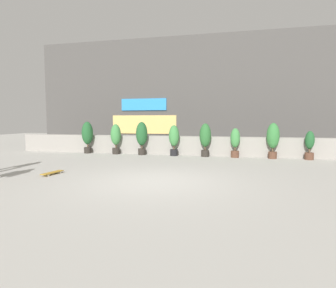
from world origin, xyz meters
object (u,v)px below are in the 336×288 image
Objects in this scene: potted_plant_1 at (116,137)px; potted_plant_3 at (174,138)px; potted_plant_6 at (273,138)px; potted_plant_0 at (87,135)px; skateboard_near_camera at (52,173)px; potted_plant_5 at (235,141)px; potted_plant_2 at (142,136)px; potted_plant_7 at (310,144)px; potted_plant_4 at (205,137)px.

potted_plant_3 is at bearing 0.00° from potted_plant_1.
potted_plant_3 is 4.38m from potted_plant_6.
potted_plant_6 is at bearing -0.00° from potted_plant_0.
potted_plant_0 is 1.94× the size of skateboard_near_camera.
skateboard_near_camera is (-5.47, -5.35, -0.67)m from potted_plant_5.
potted_plant_2 is 1.20× the size of potted_plant_5.
potted_plant_7 reaches higher than skateboard_near_camera.
potted_plant_3 is (2.92, 0.00, -0.03)m from potted_plant_1.
potted_plant_3 reaches higher than potted_plant_7.
potted_plant_2 reaches higher than potted_plant_7.
potted_plant_0 is 10.30m from potted_plant_7.
potted_plant_0 is at bearing 180.00° from potted_plant_7.
skateboard_near_camera is at bearing -71.62° from potted_plant_0.
potted_plant_2 is at bearing -180.00° from potted_plant_5.
potted_plant_1 reaches higher than skateboard_near_camera.
potted_plant_1 reaches higher than potted_plant_3.
potted_plant_4 is at bearing -180.00° from potted_plant_5.
potted_plant_3 is 6.04m from skateboard_near_camera.
potted_plant_2 is 1.04× the size of potted_plant_4.
potted_plant_6 is at bearing -180.00° from potted_plant_7.
potted_plant_0 reaches higher than potted_plant_4.
potted_plant_3 is 5.84m from potted_plant_7.
potted_plant_1 reaches higher than potted_plant_5.
potted_plant_4 is 1.25× the size of potted_plant_7.
potted_plant_5 is at bearing 0.00° from potted_plant_4.
potted_plant_5 is 1.60m from potted_plant_6.
potted_plant_5 is 7.68m from skateboard_near_camera.
potted_plant_6 reaches higher than potted_plant_7.
potted_plant_4 is (1.46, 0.00, 0.06)m from potted_plant_3.
potted_plant_1 is 5.71m from potted_plant_5.
potted_plant_2 is 3.04m from potted_plant_4.
potted_plant_7 is at bearing 0.00° from potted_plant_6.
potted_plant_3 is 0.95× the size of potted_plant_4.
potted_plant_4 is at bearing 0.00° from potted_plant_0.
potted_plant_1 is at bearing -180.00° from potted_plant_4.
potted_plant_0 is 1.05× the size of potted_plant_4.
potted_plant_0 reaches higher than skateboard_near_camera.
potted_plant_4 is 1.16× the size of potted_plant_5.
potted_plant_1 is 1.34m from potted_plant_2.
skateboard_near_camera is at bearing -101.58° from potted_plant_2.
potted_plant_4 is at bearing 52.30° from skateboard_near_camera.
potted_plant_3 is 1.18× the size of potted_plant_7.
potted_plant_0 is at bearing 180.00° from potted_plant_2.
skateboard_near_camera is (-1.10, -5.35, -0.86)m from potted_plant_2.
potted_plant_2 is (2.88, -0.00, -0.01)m from potted_plant_0.
potted_plant_4 is at bearing 0.00° from potted_plant_1.
potted_plant_7 is (10.30, 0.00, -0.28)m from potted_plant_0.
potted_plant_4 is at bearing 180.00° from potted_plant_7.
potted_plant_0 is at bearing 180.00° from potted_plant_6.
potted_plant_3 is (4.46, 0.00, -0.11)m from potted_plant_0.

